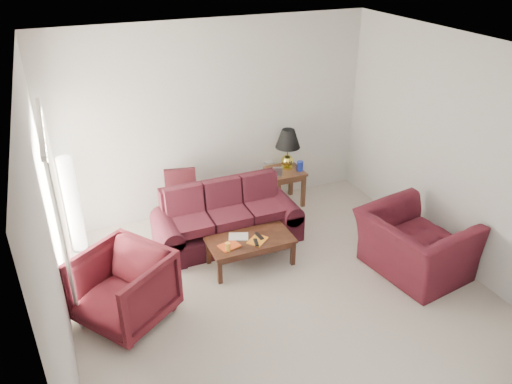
% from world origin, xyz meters
% --- Properties ---
extents(floor, '(5.00, 5.00, 0.00)m').
position_xyz_m(floor, '(0.00, 0.00, 0.00)').
color(floor, beige).
rests_on(floor, ground).
extents(blinds, '(0.10, 2.00, 2.16)m').
position_xyz_m(blinds, '(-2.42, 1.30, 1.08)').
color(blinds, silver).
rests_on(blinds, ground).
extents(sofa, '(2.11, 0.97, 0.85)m').
position_xyz_m(sofa, '(-0.21, 1.41, 0.42)').
color(sofa, black).
rests_on(sofa, ground).
extents(throw_pillow, '(0.50, 0.32, 0.48)m').
position_xyz_m(throw_pillow, '(-0.69, 2.13, 0.71)').
color(throw_pillow, black).
rests_on(throw_pillow, sofa).
extents(end_table, '(0.57, 0.57, 0.61)m').
position_xyz_m(end_table, '(1.07, 2.15, 0.30)').
color(end_table, '#472418').
rests_on(end_table, ground).
extents(table_lamp, '(0.51, 0.51, 0.67)m').
position_xyz_m(table_lamp, '(1.13, 2.21, 0.94)').
color(table_lamp, gold).
rests_on(table_lamp, end_table).
extents(clock, '(0.16, 0.11, 0.15)m').
position_xyz_m(clock, '(0.86, 2.00, 0.68)').
color(clock, '#B1B2B6').
rests_on(clock, end_table).
extents(blue_canister, '(0.11, 0.11, 0.16)m').
position_xyz_m(blue_canister, '(1.28, 2.04, 0.69)').
color(blue_canister, navy).
rests_on(blue_canister, end_table).
extents(picture_frame, '(0.14, 0.18, 0.06)m').
position_xyz_m(picture_frame, '(0.87, 2.36, 0.69)').
color(picture_frame, silver).
rests_on(picture_frame, end_table).
extents(floor_lamp, '(0.25, 0.25, 1.46)m').
position_xyz_m(floor_lamp, '(-2.24, 2.05, 0.73)').
color(floor_lamp, silver).
rests_on(floor_lamp, ground).
extents(armchair_left, '(1.33, 1.33, 0.88)m').
position_xyz_m(armchair_left, '(-1.87, 0.33, 0.44)').
color(armchair_left, '#471017').
rests_on(armchair_left, ground).
extents(armchair_right, '(1.31, 1.45, 0.84)m').
position_xyz_m(armchair_right, '(1.80, -0.22, 0.42)').
color(armchair_right, '#3C0D16').
rests_on(armchair_right, ground).
extents(coffee_table, '(1.18, 0.64, 0.40)m').
position_xyz_m(coffee_table, '(-0.12, 0.76, 0.20)').
color(coffee_table, black).
rests_on(coffee_table, ground).
extents(magazine_red, '(0.30, 0.25, 0.01)m').
position_xyz_m(magazine_red, '(-0.44, 0.71, 0.41)').
color(magazine_red, '#B93E12').
rests_on(magazine_red, coffee_table).
extents(magazine_white, '(0.32, 0.28, 0.01)m').
position_xyz_m(magazine_white, '(-0.25, 0.87, 0.41)').
color(magazine_white, silver).
rests_on(magazine_white, coffee_table).
extents(magazine_orange, '(0.33, 0.32, 0.01)m').
position_xyz_m(magazine_orange, '(-0.04, 0.69, 0.41)').
color(magazine_orange, orange).
rests_on(magazine_orange, coffee_table).
extents(remote_a, '(0.08, 0.17, 0.02)m').
position_xyz_m(remote_a, '(-0.10, 0.62, 0.43)').
color(remote_a, black).
rests_on(remote_a, coffee_table).
extents(remote_b, '(0.07, 0.18, 0.02)m').
position_xyz_m(remote_b, '(0.00, 0.75, 0.43)').
color(remote_b, black).
rests_on(remote_b, coffee_table).
extents(yellow_glass, '(0.09, 0.09, 0.12)m').
position_xyz_m(yellow_glass, '(-0.49, 0.62, 0.46)').
color(yellow_glass, '#F7B036').
rests_on(yellow_glass, coffee_table).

